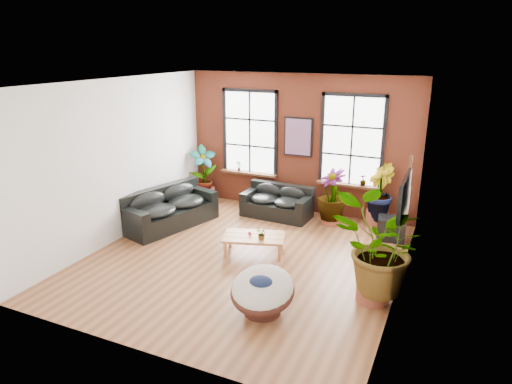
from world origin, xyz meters
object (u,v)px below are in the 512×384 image
sofa_left (168,209)px  papasan_chair (262,291)px  coffee_table (254,238)px  sofa_back (278,203)px

sofa_left → papasan_chair: size_ratio=2.17×
sofa_left → coffee_table: 2.60m
coffee_table → sofa_left: bearing=148.9°
sofa_back → sofa_left: 2.71m
coffee_table → papasan_chair: size_ratio=1.23×
sofa_back → sofa_left: sofa_left is taller
sofa_back → papasan_chair: bearing=-68.5°
sofa_left → coffee_table: sofa_left is taller
sofa_left → sofa_back: bearing=-36.2°
sofa_back → coffee_table: size_ratio=1.25×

